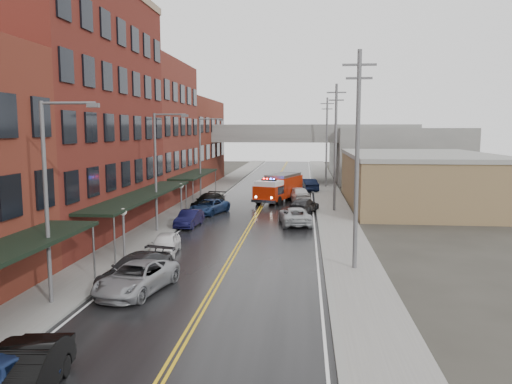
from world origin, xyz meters
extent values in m
cube|color=black|center=(0.00, 30.00, 0.01)|extent=(11.00, 160.00, 0.02)
cube|color=slate|center=(-7.30, 30.00, 0.07)|extent=(3.00, 160.00, 0.15)
cube|color=slate|center=(7.30, 30.00, 0.07)|extent=(3.00, 160.00, 0.15)
cube|color=gray|center=(-5.65, 30.00, 0.07)|extent=(0.30, 160.00, 0.15)
cube|color=gray|center=(5.65, 30.00, 0.07)|extent=(0.30, 160.00, 0.15)
cube|color=maroon|center=(-13.30, 23.00, 9.00)|extent=(9.00, 20.00, 18.00)
cube|color=maroon|center=(-13.30, 40.50, 7.50)|extent=(9.00, 15.00, 15.00)
cube|color=#5E2518|center=(-13.30, 58.00, 6.00)|extent=(9.00, 20.00, 12.00)
cube|color=olive|center=(16.00, 40.00, 2.50)|extent=(14.00, 22.00, 5.00)
cube|color=slate|center=(18.00, 70.00, 4.00)|extent=(18.00, 30.00, 8.00)
cylinder|color=slate|center=(-6.35, 11.60, 1.50)|extent=(0.10, 0.10, 3.00)
cube|color=black|center=(-7.50, 23.00, 3.00)|extent=(2.60, 18.00, 0.18)
cylinder|color=slate|center=(-6.35, 14.40, 1.50)|extent=(0.10, 0.10, 3.00)
cylinder|color=slate|center=(-6.35, 31.60, 1.50)|extent=(0.10, 0.10, 3.00)
cube|color=black|center=(-7.50, 40.50, 3.00)|extent=(2.60, 13.00, 0.18)
cylinder|color=slate|center=(-6.35, 34.40, 1.50)|extent=(0.10, 0.10, 3.00)
cylinder|color=slate|center=(-6.35, 46.60, 1.50)|extent=(0.10, 0.10, 3.00)
cylinder|color=#59595B|center=(-6.40, 16.00, 1.40)|extent=(0.14, 0.14, 2.80)
sphere|color=silver|center=(-6.40, 16.00, 2.90)|extent=(0.44, 0.44, 0.44)
cylinder|color=#59595B|center=(-6.40, 30.00, 1.40)|extent=(0.14, 0.14, 2.80)
sphere|color=silver|center=(-6.40, 30.00, 2.90)|extent=(0.44, 0.44, 0.44)
cylinder|color=#59595B|center=(-6.80, 8.00, 4.50)|extent=(0.18, 0.18, 9.00)
cylinder|color=#59595B|center=(-5.60, 8.00, 8.90)|extent=(2.40, 0.12, 0.12)
cube|color=#59595B|center=(-4.50, 8.00, 8.80)|extent=(0.50, 0.22, 0.18)
cylinder|color=#59595B|center=(-6.80, 24.00, 4.50)|extent=(0.18, 0.18, 9.00)
cylinder|color=#59595B|center=(-5.60, 24.00, 8.90)|extent=(2.40, 0.12, 0.12)
cube|color=#59595B|center=(-4.50, 24.00, 8.80)|extent=(0.50, 0.22, 0.18)
cylinder|color=#59595B|center=(-6.80, 40.00, 4.50)|extent=(0.18, 0.18, 9.00)
cylinder|color=#59595B|center=(-5.60, 40.00, 8.90)|extent=(2.40, 0.12, 0.12)
cube|color=#59595B|center=(-4.50, 40.00, 8.80)|extent=(0.50, 0.22, 0.18)
cylinder|color=#59595B|center=(7.20, 15.00, 6.00)|extent=(0.24, 0.24, 12.00)
cube|color=#59595B|center=(7.20, 15.00, 11.20)|extent=(1.80, 0.12, 0.12)
cube|color=#59595B|center=(7.20, 15.00, 10.50)|extent=(1.40, 0.12, 0.12)
cylinder|color=#59595B|center=(7.20, 35.00, 6.00)|extent=(0.24, 0.24, 12.00)
cube|color=#59595B|center=(7.20, 35.00, 11.20)|extent=(1.80, 0.12, 0.12)
cube|color=#59595B|center=(7.20, 35.00, 10.50)|extent=(1.40, 0.12, 0.12)
cylinder|color=#59595B|center=(7.20, 55.00, 6.00)|extent=(0.24, 0.24, 12.00)
cube|color=#59595B|center=(7.20, 55.00, 11.20)|extent=(1.80, 0.12, 0.12)
cube|color=#59595B|center=(7.20, 55.00, 10.50)|extent=(1.40, 0.12, 0.12)
cube|color=slate|center=(0.00, 62.00, 6.75)|extent=(40.00, 10.00, 1.50)
cube|color=slate|center=(-11.00, 62.00, 3.00)|extent=(1.60, 8.00, 6.00)
cube|color=slate|center=(11.00, 62.00, 3.00)|extent=(1.60, 8.00, 6.00)
cube|color=#9D1D07|center=(1.99, 42.43, 1.57)|extent=(4.25, 6.11, 2.13)
cube|color=#9D1D07|center=(0.67, 38.69, 1.27)|extent=(3.27, 3.33, 1.52)
cube|color=silver|center=(0.67, 38.69, 2.29)|extent=(3.09, 3.10, 0.51)
cube|color=black|center=(0.74, 38.88, 1.57)|extent=(2.95, 2.38, 0.81)
cube|color=slate|center=(1.99, 42.43, 2.79)|extent=(3.88, 5.65, 0.30)
cube|color=black|center=(0.67, 38.69, 2.62)|extent=(1.63, 0.81, 0.14)
sphere|color=#FF0C0C|center=(0.14, 38.88, 2.70)|extent=(0.20, 0.20, 0.20)
sphere|color=#1933FF|center=(1.20, 38.51, 2.70)|extent=(0.20, 0.20, 0.20)
cylinder|color=black|center=(-0.42, 38.97, 0.51)|extent=(1.08, 0.67, 1.02)
cylinder|color=black|center=(1.69, 38.23, 0.51)|extent=(1.08, 0.67, 1.02)
cylinder|color=black|center=(0.77, 42.32, 0.51)|extent=(1.08, 0.67, 1.02)
cylinder|color=black|center=(2.87, 41.58, 0.51)|extent=(1.08, 0.67, 1.02)
cylinder|color=black|center=(1.61, 44.72, 0.51)|extent=(1.08, 0.67, 1.02)
cylinder|color=black|center=(3.72, 43.97, 0.51)|extent=(1.08, 0.67, 1.02)
imported|color=black|center=(-3.60, 0.30, 0.78)|extent=(2.31, 4.91, 1.55)
imported|color=gray|center=(-3.60, 10.14, 0.72)|extent=(3.39, 5.55, 1.44)
imported|color=#242427|center=(-4.06, 11.30, 0.74)|extent=(3.30, 5.49, 1.49)
imported|color=white|center=(-4.29, 17.52, 0.66)|extent=(1.94, 4.03, 1.33)
imported|color=black|center=(-4.87, 26.46, 0.67)|extent=(1.72, 4.16, 1.34)
imported|color=navy|center=(-4.43, 32.70, 0.67)|extent=(3.63, 5.30, 1.35)
imported|color=black|center=(-5.00, 35.24, 0.78)|extent=(3.04, 5.63, 1.55)
imported|color=#A5A9AD|center=(3.60, 28.20, 0.72)|extent=(3.10, 5.49, 1.45)
imported|color=#262528|center=(4.34, 34.20, 0.68)|extent=(3.16, 5.07, 1.37)
imported|color=silver|center=(3.60, 41.80, 0.81)|extent=(3.24, 5.12, 1.63)
imported|color=black|center=(4.67, 50.70, 0.82)|extent=(3.01, 5.28, 1.65)
camera|label=1|loc=(4.41, -12.44, 7.79)|focal=35.00mm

